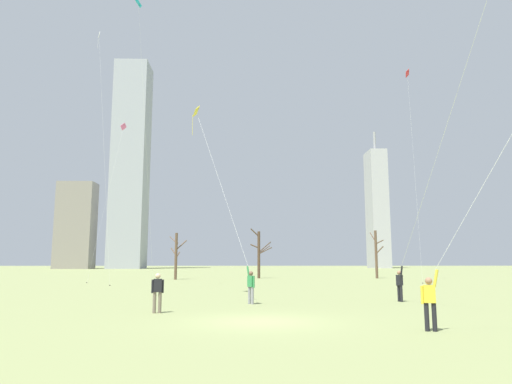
{
  "coord_description": "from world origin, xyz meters",
  "views": [
    {
      "loc": [
        -0.6,
        -16.9,
        2.12
      ],
      "look_at": [
        0.0,
        6.0,
        5.54
      ],
      "focal_mm": 32.57,
      "sensor_mm": 36.0,
      "label": 1
    }
  ],
  "objects_px": {
    "kite_flyer_midfield_left_yellow": "(242,258)",
    "bare_tree_leftmost": "(259,253)",
    "kite_flyer_foreground_left_green": "(417,227)",
    "bystander_strolling_midfield": "(157,291)",
    "distant_kite_low_near_trees_pink": "(120,141)",
    "kite_flyer_midfield_right_blue": "(459,244)",
    "distant_kite_high_overhead_red": "(408,88)",
    "distant_kite_drifting_right_teal": "(140,40)",
    "bare_tree_rightmost": "(176,255)",
    "distant_kite_drifting_left_white": "(100,62)",
    "bare_tree_far_right_edge": "(376,253)"
  },
  "relations": [
    {
      "from": "kite_flyer_midfield_right_blue",
      "to": "bare_tree_rightmost",
      "type": "height_order",
      "value": "kite_flyer_midfield_right_blue"
    },
    {
      "from": "bystander_strolling_midfield",
      "to": "distant_kite_drifting_right_teal",
      "type": "relative_size",
      "value": 0.07
    },
    {
      "from": "kite_flyer_foreground_left_green",
      "to": "distant_kite_drifting_left_white",
      "type": "xyz_separation_m",
      "value": [
        -23.54,
        24.98,
        19.29
      ]
    },
    {
      "from": "bare_tree_rightmost",
      "to": "distant_kite_high_overhead_red",
      "type": "bearing_deg",
      "value": -11.54
    },
    {
      "from": "kite_flyer_midfield_right_blue",
      "to": "distant_kite_drifting_right_teal",
      "type": "bearing_deg",
      "value": 122.82
    },
    {
      "from": "kite_flyer_midfield_right_blue",
      "to": "kite_flyer_foreground_left_green",
      "type": "xyz_separation_m",
      "value": [
        1.77,
        8.03,
        1.07
      ]
    },
    {
      "from": "distant_kite_drifting_right_teal",
      "to": "bare_tree_rightmost",
      "type": "bearing_deg",
      "value": 86.36
    },
    {
      "from": "kite_flyer_midfield_right_blue",
      "to": "bystander_strolling_midfield",
      "type": "bearing_deg",
      "value": 150.01
    },
    {
      "from": "bystander_strolling_midfield",
      "to": "bare_tree_far_right_edge",
      "type": "height_order",
      "value": "bare_tree_far_right_edge"
    },
    {
      "from": "bare_tree_far_right_edge",
      "to": "distant_kite_drifting_left_white",
      "type": "bearing_deg",
      "value": -160.79
    },
    {
      "from": "bystander_strolling_midfield",
      "to": "bare_tree_leftmost",
      "type": "height_order",
      "value": "bare_tree_leftmost"
    },
    {
      "from": "bare_tree_far_right_edge",
      "to": "bare_tree_leftmost",
      "type": "distance_m",
      "value": 14.65
    },
    {
      "from": "bystander_strolling_midfield",
      "to": "distant_kite_high_overhead_red",
      "type": "xyz_separation_m",
      "value": [
        22.12,
        29.92,
        20.57
      ]
    },
    {
      "from": "kite_flyer_foreground_left_green",
      "to": "distant_kite_drifting_right_teal",
      "type": "bearing_deg",
      "value": 137.18
    },
    {
      "from": "distant_kite_high_overhead_red",
      "to": "distant_kite_drifting_right_teal",
      "type": "relative_size",
      "value": 0.98
    },
    {
      "from": "kite_flyer_foreground_left_green",
      "to": "distant_kite_drifting_left_white",
      "type": "relative_size",
      "value": 0.56
    },
    {
      "from": "kite_flyer_foreground_left_green",
      "to": "bare_tree_leftmost",
      "type": "distance_m",
      "value": 37.35
    },
    {
      "from": "distant_kite_drifting_right_teal",
      "to": "bare_tree_far_right_edge",
      "type": "distance_m",
      "value": 37.09
    },
    {
      "from": "kite_flyer_midfield_left_yellow",
      "to": "distant_kite_drifting_left_white",
      "type": "relative_size",
      "value": 0.46
    },
    {
      "from": "distant_kite_high_overhead_red",
      "to": "distant_kite_low_near_trees_pink",
      "type": "height_order",
      "value": "distant_kite_high_overhead_red"
    },
    {
      "from": "bystander_strolling_midfield",
      "to": "bare_tree_rightmost",
      "type": "xyz_separation_m",
      "value": [
        -4.34,
        35.32,
        1.97
      ]
    },
    {
      "from": "distant_kite_high_overhead_red",
      "to": "bare_tree_leftmost",
      "type": "distance_m",
      "value": 26.39
    },
    {
      "from": "distant_kite_high_overhead_red",
      "to": "distant_kite_drifting_left_white",
      "type": "bearing_deg",
      "value": -175.39
    },
    {
      "from": "kite_flyer_midfield_right_blue",
      "to": "bare_tree_far_right_edge",
      "type": "distance_m",
      "value": 45.23
    },
    {
      "from": "kite_flyer_midfield_right_blue",
      "to": "kite_flyer_midfield_left_yellow",
      "type": "relative_size",
      "value": 0.86
    },
    {
      "from": "kite_flyer_midfield_left_yellow",
      "to": "bare_tree_leftmost",
      "type": "bearing_deg",
      "value": 86.66
    },
    {
      "from": "kite_flyer_foreground_left_green",
      "to": "bystander_strolling_midfield",
      "type": "relative_size",
      "value": 9.23
    },
    {
      "from": "distant_kite_drifting_left_white",
      "to": "bystander_strolling_midfield",
      "type": "bearing_deg",
      "value": -66.72
    },
    {
      "from": "bystander_strolling_midfield",
      "to": "bare_tree_leftmost",
      "type": "distance_m",
      "value": 39.47
    },
    {
      "from": "kite_flyer_foreground_left_green",
      "to": "bare_tree_far_right_edge",
      "type": "relative_size",
      "value": 2.52
    },
    {
      "from": "kite_flyer_foreground_left_green",
      "to": "bystander_strolling_midfield",
      "type": "distance_m",
      "value": 12.37
    },
    {
      "from": "distant_kite_drifting_right_teal",
      "to": "distant_kite_drifting_left_white",
      "type": "distance_m",
      "value": 11.13
    },
    {
      "from": "kite_flyer_midfield_right_blue",
      "to": "distant_kite_high_overhead_red",
      "type": "relative_size",
      "value": 0.44
    },
    {
      "from": "distant_kite_drifting_right_teal",
      "to": "bare_tree_far_right_edge",
      "type": "bearing_deg",
      "value": 38.14
    },
    {
      "from": "bare_tree_rightmost",
      "to": "bare_tree_leftmost",
      "type": "relative_size",
      "value": 0.87
    },
    {
      "from": "distant_kite_low_near_trees_pink",
      "to": "kite_flyer_midfield_right_blue",
      "type": "bearing_deg",
      "value": -61.05
    },
    {
      "from": "bystander_strolling_midfield",
      "to": "distant_kite_drifting_right_teal",
      "type": "height_order",
      "value": "distant_kite_drifting_right_teal"
    },
    {
      "from": "bare_tree_leftmost",
      "to": "distant_kite_high_overhead_red",
      "type": "bearing_deg",
      "value": -28.7
    },
    {
      "from": "kite_flyer_midfield_left_yellow",
      "to": "distant_kite_low_near_trees_pink",
      "type": "distance_m",
      "value": 32.43
    },
    {
      "from": "bare_tree_rightmost",
      "to": "kite_flyer_midfield_right_blue",
      "type": "bearing_deg",
      "value": -70.7
    },
    {
      "from": "kite_flyer_midfield_right_blue",
      "to": "distant_kite_high_overhead_red",
      "type": "height_order",
      "value": "distant_kite_high_overhead_red"
    },
    {
      "from": "bystander_strolling_midfield",
      "to": "kite_flyer_foreground_left_green",
      "type": "bearing_deg",
      "value": 10.6
    },
    {
      "from": "distant_kite_drifting_left_white",
      "to": "bare_tree_leftmost",
      "type": "xyz_separation_m",
      "value": [
        17.2,
        11.83,
        -19.88
      ]
    },
    {
      "from": "distant_kite_drifting_right_teal",
      "to": "kite_flyer_midfield_right_blue",
      "type": "bearing_deg",
      "value": -57.18
    },
    {
      "from": "distant_kite_drifting_left_white",
      "to": "bare_tree_far_right_edge",
      "type": "bearing_deg",
      "value": 19.21
    },
    {
      "from": "bare_tree_far_right_edge",
      "to": "bare_tree_leftmost",
      "type": "bearing_deg",
      "value": 177.1
    },
    {
      "from": "kite_flyer_midfield_left_yellow",
      "to": "bare_tree_leftmost",
      "type": "distance_m",
      "value": 34.46
    },
    {
      "from": "distant_kite_drifting_left_white",
      "to": "kite_flyer_foreground_left_green",
      "type": "bearing_deg",
      "value": -46.7
    },
    {
      "from": "distant_kite_low_near_trees_pink",
      "to": "kite_flyer_midfield_left_yellow",
      "type": "bearing_deg",
      "value": -62.4
    },
    {
      "from": "kite_flyer_foreground_left_green",
      "to": "bystander_strolling_midfield",
      "type": "height_order",
      "value": "kite_flyer_foreground_left_green"
    }
  ]
}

